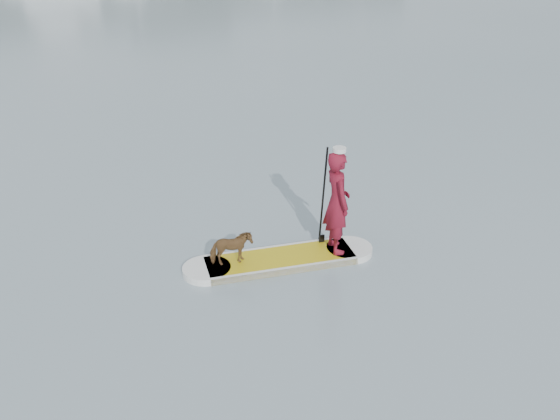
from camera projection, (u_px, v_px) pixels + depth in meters
ground at (272, 179)px, 13.70m from camera, size 140.00×140.00×0.00m
paddleboard at (280, 260)px, 10.52m from camera, size 3.23×1.39×0.12m
paddler at (337, 202)px, 10.33m from camera, size 0.57×0.73×1.79m
white_cap at (339, 150)px, 9.92m from camera, size 0.22×0.22×0.07m
dog at (231, 248)px, 10.17m from camera, size 0.73×0.44×0.58m
paddle at (323, 207)px, 10.64m from camera, size 0.10×0.30×2.00m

